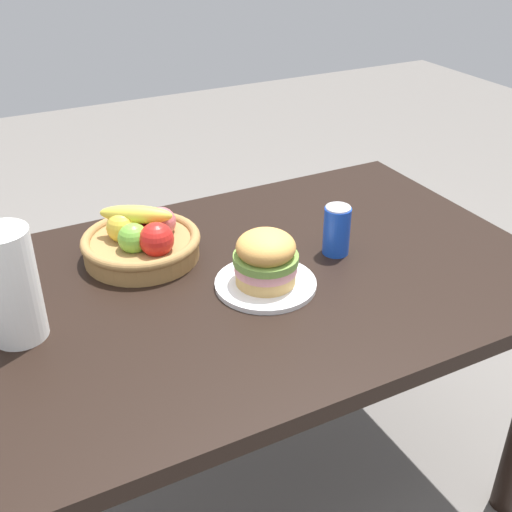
# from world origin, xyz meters

# --- Properties ---
(ground_plane) EXTENTS (8.00, 8.00, 0.00)m
(ground_plane) POSITION_xyz_m (0.00, 0.00, 0.00)
(ground_plane) COLOR slate
(dining_table) EXTENTS (1.40, 0.90, 0.75)m
(dining_table) POSITION_xyz_m (0.00, 0.00, 0.65)
(dining_table) COLOR black
(dining_table) RESTS_ON ground_plane
(plate) EXTENTS (0.23, 0.23, 0.01)m
(plate) POSITION_xyz_m (0.01, -0.06, 0.76)
(plate) COLOR white
(plate) RESTS_ON dining_table
(sandwich) EXTENTS (0.15, 0.15, 0.13)m
(sandwich) POSITION_xyz_m (0.01, -0.06, 0.82)
(sandwich) COLOR #DBAD60
(sandwich) RESTS_ON plate
(soda_can) EXTENTS (0.07, 0.07, 0.13)m
(soda_can) POSITION_xyz_m (0.23, -0.00, 0.81)
(soda_can) COLOR blue
(soda_can) RESTS_ON dining_table
(fruit_basket) EXTENTS (0.29, 0.29, 0.14)m
(fruit_basket) POSITION_xyz_m (-0.20, 0.20, 0.80)
(fruit_basket) COLOR #9E7542
(fruit_basket) RESTS_ON dining_table
(paper_towel_roll) EXTENTS (0.11, 0.11, 0.24)m
(paper_towel_roll) POSITION_xyz_m (-0.52, 0.01, 0.87)
(paper_towel_roll) COLOR white
(paper_towel_roll) RESTS_ON dining_table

